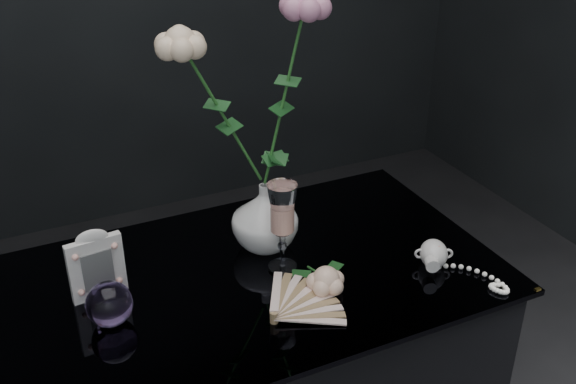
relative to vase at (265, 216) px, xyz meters
name	(u,v)px	position (x,y,z in m)	size (l,w,h in m)	color
vase	(265,216)	(0.00, 0.00, 0.00)	(0.14, 0.14, 0.15)	silver
wine_glass	(282,228)	(0.00, -0.09, 0.02)	(0.06, 0.06, 0.19)	white
picture_frame	(96,263)	(-0.35, -0.02, 0.00)	(0.11, 0.08, 0.15)	white
paperweight	(109,304)	(-0.35, -0.11, -0.03)	(0.08, 0.08, 0.08)	#9270B6
paper_fan	(274,316)	(-0.09, -0.24, -0.06)	(0.26, 0.20, 0.03)	#FCEBC9
loose_rose	(326,280)	(0.04, -0.20, -0.05)	(0.12, 0.16, 0.06)	#FFC4A4
pearl_jar	(434,253)	(0.28, -0.21, -0.04)	(0.19, 0.20, 0.06)	white
roses	(252,91)	(-0.02, 0.00, 0.28)	(0.31, 0.11, 0.44)	beige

